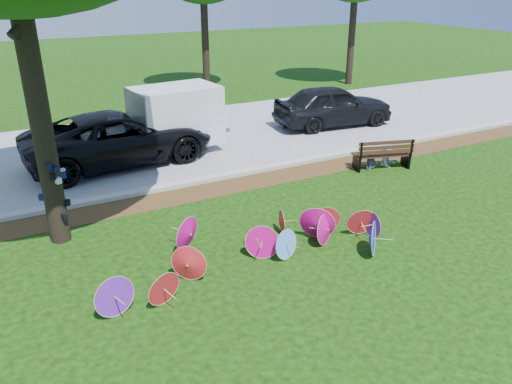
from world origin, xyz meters
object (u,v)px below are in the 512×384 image
(parasol_pile, at_px, (272,241))
(person_right, at_px, (389,147))
(black_van, at_px, (120,138))
(dark_pickup, at_px, (333,106))
(park_bench, at_px, (381,153))
(cargo_trailer, at_px, (176,116))
(person_left, at_px, (372,152))

(parasol_pile, distance_m, person_right, 6.74)
(black_van, xyz_separation_m, person_right, (7.36, -4.15, -0.22))
(black_van, bearing_deg, dark_pickup, -92.49)
(dark_pickup, height_order, park_bench, dark_pickup)
(cargo_trailer, relative_size, person_left, 2.46)
(dark_pickup, height_order, cargo_trailer, cargo_trailer)
(park_bench, xyz_separation_m, person_left, (-0.35, 0.05, 0.08))
(black_van, bearing_deg, person_right, -124.70)
(parasol_pile, distance_m, dark_pickup, 10.48)
(cargo_trailer, xyz_separation_m, person_left, (4.71, -4.32, -0.70))
(cargo_trailer, xyz_separation_m, person_right, (5.41, -4.32, -0.66))
(black_van, distance_m, person_left, 7.85)
(dark_pickup, bearing_deg, person_left, 164.59)
(dark_pickup, height_order, person_left, dark_pickup)
(parasol_pile, height_order, person_left, person_left)
(parasol_pile, height_order, dark_pickup, dark_pickup)
(cargo_trailer, xyz_separation_m, park_bench, (5.06, -4.37, -0.78))
(cargo_trailer, bearing_deg, parasol_pile, -100.28)
(park_bench, height_order, person_left, person_left)
(parasol_pile, height_order, cargo_trailer, cargo_trailer)
(parasol_pile, relative_size, person_left, 5.83)
(cargo_trailer, bearing_deg, person_left, -48.58)
(park_bench, height_order, person_right, person_right)
(parasol_pile, bearing_deg, person_left, 30.93)
(dark_pickup, distance_m, person_right, 4.71)
(cargo_trailer, distance_m, person_right, 6.95)
(black_van, distance_m, park_bench, 8.18)
(person_left, bearing_deg, park_bench, -11.48)
(cargo_trailer, height_order, park_bench, cargo_trailer)
(park_bench, bearing_deg, black_van, 165.74)
(park_bench, bearing_deg, person_left, -171.43)
(cargo_trailer, bearing_deg, park_bench, -46.86)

